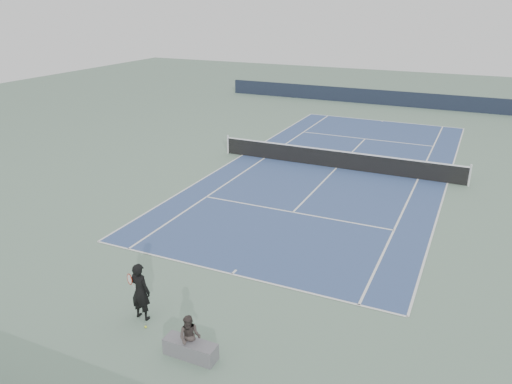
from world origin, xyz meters
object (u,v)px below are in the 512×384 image
at_px(tennis_player, 140,291).
at_px(spectator_bench, 190,343).
at_px(tennis_net, 337,159).
at_px(tennis_ball, 146,327).

distance_m(tennis_player, spectator_bench, 2.27).
bearing_deg(tennis_net, spectator_bench, -86.80).
height_order(tennis_ball, spectator_bench, spectator_bench).
distance_m(tennis_net, tennis_player, 15.03).
relative_size(tennis_ball, spectator_bench, 0.05).
bearing_deg(spectator_bench, tennis_net, 93.20).
relative_size(tennis_net, spectator_bench, 9.04).
height_order(tennis_net, tennis_player, tennis_player).
height_order(tennis_net, spectator_bench, spectator_bench).
relative_size(tennis_player, spectator_bench, 1.18).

